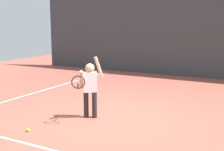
{
  "coord_description": "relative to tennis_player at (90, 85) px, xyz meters",
  "views": [
    {
      "loc": [
        2.99,
        -5.38,
        2.03
      ],
      "look_at": [
        -0.18,
        0.52,
        0.85
      ],
      "focal_mm": 46.57,
      "sensor_mm": 36.0,
      "label": 1
    }
  ],
  "objects": [
    {
      "name": "fence_post_1",
      "position": [
        -1.77,
        6.24,
        1.25
      ],
      "size": [
        0.09,
        0.09,
        3.96
      ],
      "primitive_type": "cylinder",
      "color": "slate",
      "rests_on": "ground"
    },
    {
      "name": "court_line_sideline",
      "position": [
        -2.73,
        1.18,
        -0.72
      ],
      "size": [
        0.05,
        9.0,
        0.0
      ],
      "primitive_type": "cube",
      "color": "white",
      "rests_on": "ground"
    },
    {
      "name": "tennis_ball_0",
      "position": [
        -0.59,
        -1.29,
        -0.69
      ],
      "size": [
        0.07,
        0.07,
        0.07
      ],
      "primitive_type": "sphere",
      "color": "#CCE033",
      "rests_on": "ground"
    },
    {
      "name": "fence_post_0",
      "position": [
        -6.02,
        6.24,
        1.25
      ],
      "size": [
        0.09,
        0.09,
        3.96
      ],
      "primitive_type": "cylinder",
      "color": "slate",
      "rests_on": "ground"
    },
    {
      "name": "back_fence_windscreen",
      "position": [
        0.35,
        6.18,
        1.18
      ],
      "size": [
        13.05,
        0.08,
        3.81
      ],
      "primitive_type": "cube",
      "color": "#383D42",
      "rests_on": "ground"
    },
    {
      "name": "court_line_baseline",
      "position": [
        0.35,
        -1.73,
        -0.72
      ],
      "size": [
        9.0,
        0.05,
        0.0
      ],
      "primitive_type": "cube",
      "color": "white",
      "rests_on": "ground"
    },
    {
      "name": "tennis_ball_3",
      "position": [
        -3.09,
        4.55,
        -0.69
      ],
      "size": [
        0.07,
        0.07,
        0.07
      ],
      "primitive_type": "sphere",
      "color": "#CCE033",
      "rests_on": "ground"
    },
    {
      "name": "ground_plane",
      "position": [
        0.35,
        0.18,
        -0.73
      ],
      "size": [
        20.0,
        20.0,
        0.0
      ],
      "primitive_type": "plane",
      "color": "#9E5142"
    },
    {
      "name": "tennis_player",
      "position": [
        0.0,
        0.0,
        0.0
      ],
      "size": [
        0.48,
        0.86,
        1.35
      ],
      "rotation": [
        0.0,
        0.0,
        0.65
      ],
      "color": "#232326",
      "rests_on": "ground"
    }
  ]
}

